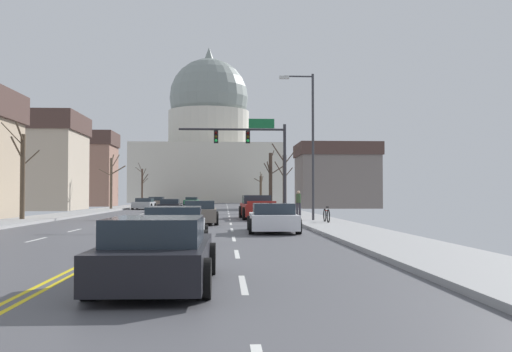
{
  "coord_description": "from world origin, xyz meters",
  "views": [
    {
      "loc": [
        3.17,
        -29.22,
        1.63
      ],
      "look_at": [
        6.63,
        33.82,
        3.6
      ],
      "focal_mm": 40.2,
      "sensor_mm": 36.0,
      "label": 1
    }
  ],
  "objects": [
    {
      "name": "bare_tree_01",
      "position": [
        -8.2,
        29.08,
        2.97
      ],
      "size": [
        2.79,
        2.16,
        5.51
      ],
      "color": "brown",
      "rests_on": "ground"
    },
    {
      "name": "sedan_near_04",
      "position": [
        1.98,
        -19.01,
        0.58
      ],
      "size": [
        2.01,
        4.43,
        1.22
      ],
      "color": "black",
      "rests_on": "ground"
    },
    {
      "name": "bare_tree_04",
      "position": [
        8.3,
        19.73,
        2.78
      ],
      "size": [
        2.32,
        1.87,
        5.8
      ],
      "color": "#423328",
      "rests_on": "ground"
    },
    {
      "name": "capitol_building",
      "position": [
        0.0,
        84.44,
        11.29
      ],
      "size": [
        28.19,
        23.03,
        30.88
      ],
      "color": "beige",
      "rests_on": "ground"
    },
    {
      "name": "sedan_near_03",
      "position": [
        1.7,
        -12.15,
        0.6
      ],
      "size": [
        2.04,
        4.31,
        1.25
      ],
      "color": "#9EA3A8",
      "rests_on": "ground"
    },
    {
      "name": "bare_tree_05",
      "position": [
        -8.68,
        53.96,
        2.91
      ],
      "size": [
        1.92,
        2.19,
        6.0
      ],
      "color": "#423328",
      "rests_on": "ground"
    },
    {
      "name": "flank_building_01",
      "position": [
        -17.12,
        29.69,
        4.92
      ],
      "size": [
        11.57,
        8.81,
        9.71
      ],
      "color": "#B2A38E",
      "rests_on": "ground"
    },
    {
      "name": "sedan_oncoming_03",
      "position": [
        -1.6,
        53.77,
        0.55
      ],
      "size": [
        2.19,
        4.53,
        1.15
      ],
      "color": "#1E7247",
      "rests_on": "ground"
    },
    {
      "name": "ground",
      "position": [
        0.0,
        -0.0,
        0.02
      ],
      "size": [
        20.0,
        180.0,
        0.2
      ],
      "color": "#505055"
    },
    {
      "name": "signal_gantry",
      "position": [
        5.42,
        12.83,
        5.13
      ],
      "size": [
        7.91,
        0.41,
        7.04
      ],
      "color": "#28282D",
      "rests_on": "ground"
    },
    {
      "name": "bare_tree_03",
      "position": [
        -8.79,
        5.27,
        2.9
      ],
      "size": [
        1.72,
        2.26,
        5.6
      ],
      "color": "#4C3D2D",
      "rests_on": "ground"
    },
    {
      "name": "sedan_near_02",
      "position": [
        5.22,
        -4.92,
        0.57
      ],
      "size": [
        2.18,
        4.51,
        1.22
      ],
      "color": "silver",
      "rests_on": "ground"
    },
    {
      "name": "bare_tree_02",
      "position": [
        8.31,
        52.27,
        2.33
      ],
      "size": [
        1.43,
        1.88,
        4.62
      ],
      "color": "#4C3D2D",
      "rests_on": "ground"
    },
    {
      "name": "sedan_near_01",
      "position": [
        1.85,
        1.72,
        0.59
      ],
      "size": [
        2.01,
        4.35,
        1.26
      ],
      "color": "#6B6056",
      "rests_on": "ground"
    },
    {
      "name": "flank_building_03",
      "position": [
        16.07,
        36.24,
        3.75
      ],
      "size": [
        9.16,
        7.68,
        7.4
      ],
      "color": "slate",
      "rests_on": "ground"
    },
    {
      "name": "sedan_oncoming_00",
      "position": [
        -1.7,
        22.05,
        0.56
      ],
      "size": [
        2.13,
        4.45,
        1.17
      ],
      "color": "black",
      "rests_on": "ground"
    },
    {
      "name": "street_lamp_right",
      "position": [
        7.97,
        3.13,
        5.02
      ],
      "size": [
        1.99,
        0.24,
        8.35
      ],
      "color": "#333338",
      "rests_on": "ground"
    },
    {
      "name": "pedestrian_00",
      "position": [
        8.25,
        9.97,
        1.09
      ],
      "size": [
        0.35,
        0.34,
        1.7
      ],
      "color": "#33333D",
      "rests_on": "ground"
    },
    {
      "name": "sedan_oncoming_02",
      "position": [
        -5.03,
        40.16,
        0.59
      ],
      "size": [
        2.12,
        4.61,
        1.27
      ],
      "color": "#6B6056",
      "rests_on": "ground"
    },
    {
      "name": "bare_tree_00",
      "position": [
        8.19,
        33.2,
        3.23
      ],
      "size": [
        2.29,
        1.64,
        6.3
      ],
      "color": "#423328",
      "rests_on": "ground"
    },
    {
      "name": "flank_building_00",
      "position": [
        -17.06,
        47.49,
        4.95
      ],
      "size": [
        11.55,
        6.65,
        9.77
      ],
      "color": "#8C6656",
      "rests_on": "ground"
    },
    {
      "name": "pickup_truck_near_00",
      "position": [
        5.3,
        8.22,
        0.7
      ],
      "size": [
        2.35,
        5.82,
        1.54
      ],
      "color": "maroon",
      "rests_on": "ground"
    },
    {
      "name": "bicycle_parked",
      "position": [
        8.56,
        0.87,
        0.49
      ],
      "size": [
        0.12,
        1.77,
        0.85
      ],
      "color": "black",
      "rests_on": "ground"
    },
    {
      "name": "sedan_oncoming_01",
      "position": [
        -5.31,
        31.65,
        0.56
      ],
      "size": [
        2.18,
        4.36,
        1.19
      ],
      "color": "#9EA3A8",
      "rests_on": "ground"
    }
  ]
}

